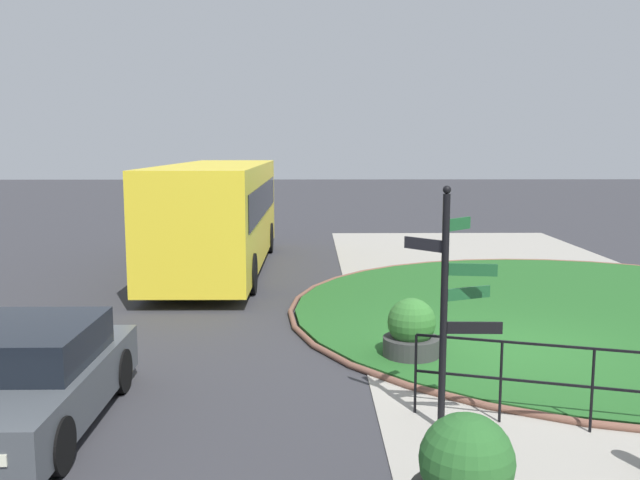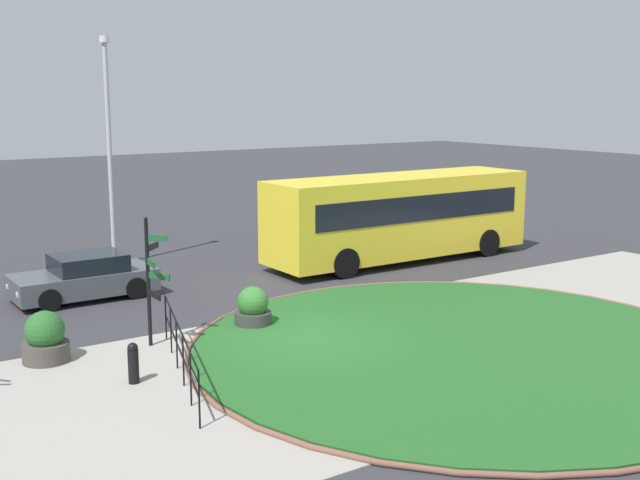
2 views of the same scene
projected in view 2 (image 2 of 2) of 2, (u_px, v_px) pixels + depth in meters
name	position (u px, v px, depth m)	size (l,w,h in m)	color
ground	(305.00, 342.00, 19.14)	(120.00, 120.00, 0.00)	#333338
sidewalk_paving	(348.00, 361.00, 17.73)	(32.00, 8.55, 0.02)	#9E998E
grass_island	(463.00, 347.00, 18.58)	(12.61, 12.61, 0.10)	#235B23
grass_kerb_ring	(463.00, 347.00, 18.58)	(12.92, 12.92, 0.11)	brown
signpost_directional	(151.00, 276.00, 18.46)	(0.56, 1.17, 3.09)	black
bollard_foreground	(133.00, 363.00, 16.28)	(0.22, 0.22, 0.88)	black
railing_grass_edge	(180.00, 345.00, 16.59)	(1.67, 5.27, 1.11)	black
bus_yellow	(399.00, 215.00, 28.16)	(10.08, 2.70, 3.04)	yellow
car_near_lane	(85.00, 278.00, 23.09)	(4.01, 1.92, 1.30)	#474C51
lamppost_tall	(109.00, 145.00, 26.99)	(0.32, 0.32, 7.76)	#B7B7BC
planter_near_signpost	(253.00, 309.00, 20.24)	(0.94, 0.94, 1.07)	#383838
planter_kerbside	(45.00, 339.00, 17.60)	(1.03, 1.03, 1.17)	#47423D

